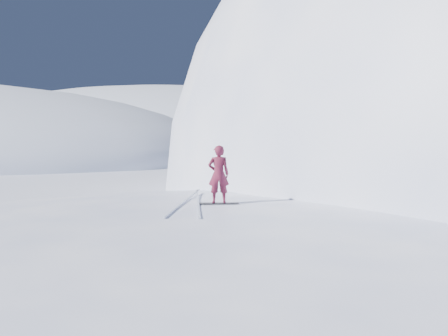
# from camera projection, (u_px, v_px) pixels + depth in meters

# --- Properties ---
(ground) EXTENTS (400.00, 400.00, 0.00)m
(ground) POSITION_uv_depth(u_px,v_px,m) (198.00, 326.00, 10.66)
(ground) COLOR white
(ground) RESTS_ON ground
(near_ridge) EXTENTS (36.00, 28.00, 4.80)m
(near_ridge) POSITION_uv_depth(u_px,v_px,m) (253.00, 287.00, 13.42)
(near_ridge) COLOR white
(near_ridge) RESTS_ON ground
(peak_shoulder) EXTENTS (28.00, 24.00, 18.00)m
(peak_shoulder) POSITION_uv_depth(u_px,v_px,m) (419.00, 206.00, 28.49)
(peak_shoulder) COLOR white
(peak_shoulder) RESTS_ON ground
(far_ridge_c) EXTENTS (140.00, 90.00, 36.00)m
(far_ridge_c) POSITION_uv_depth(u_px,v_px,m) (154.00, 150.00, 125.68)
(far_ridge_c) COLOR white
(far_ridge_c) RESTS_ON ground
(wind_bumps) EXTENTS (16.00, 14.40, 1.00)m
(wind_bumps) POSITION_uv_depth(u_px,v_px,m) (197.00, 294.00, 12.84)
(wind_bumps) COLOR white
(wind_bumps) RESTS_ON ground
(snowboard) EXTENTS (1.36, 0.55, 0.02)m
(snowboard) POSITION_uv_depth(u_px,v_px,m) (219.00, 203.00, 14.39)
(snowboard) COLOR black
(snowboard) RESTS_ON near_ridge
(snowboarder) EXTENTS (0.78, 0.60, 1.90)m
(snowboarder) POSITION_uv_depth(u_px,v_px,m) (219.00, 174.00, 14.32)
(snowboarder) COLOR maroon
(snowboarder) RESTS_ON snowboard
(board_tracks) EXTENTS (1.56, 5.99, 0.04)m
(board_tracks) POSITION_uv_depth(u_px,v_px,m) (192.00, 201.00, 14.91)
(board_tracks) COLOR silver
(board_tracks) RESTS_ON ground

